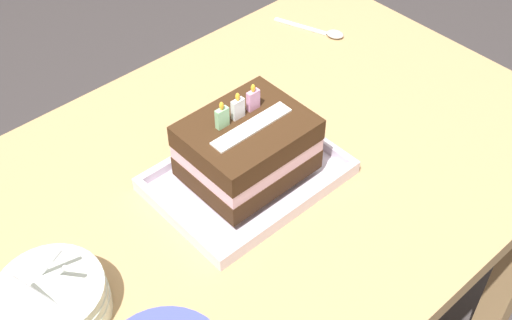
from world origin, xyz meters
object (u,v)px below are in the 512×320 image
object	(u,v)px
bowl_stack	(53,300)
serving_spoon_near_tray	(327,32)
foil_tray	(248,178)
birthday_cake	(247,147)

from	to	relation	value
bowl_stack	serving_spoon_near_tray	bearing A→B (deg)	15.85
bowl_stack	foil_tray	bearing A→B (deg)	1.78
foil_tray	serving_spoon_near_tray	bearing A→B (deg)	26.90
bowl_stack	serving_spoon_near_tray	distance (m)	0.77
birthday_cake	serving_spoon_near_tray	bearing A→B (deg)	26.89
foil_tray	birthday_cake	xyz separation A→B (m)	(0.00, 0.00, 0.07)
foil_tray	birthday_cake	world-z (taller)	birthday_cake
foil_tray	bowl_stack	xyz separation A→B (m)	(-0.35, -0.01, 0.02)
bowl_stack	birthday_cake	bearing A→B (deg)	1.80
birthday_cake	bowl_stack	distance (m)	0.35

